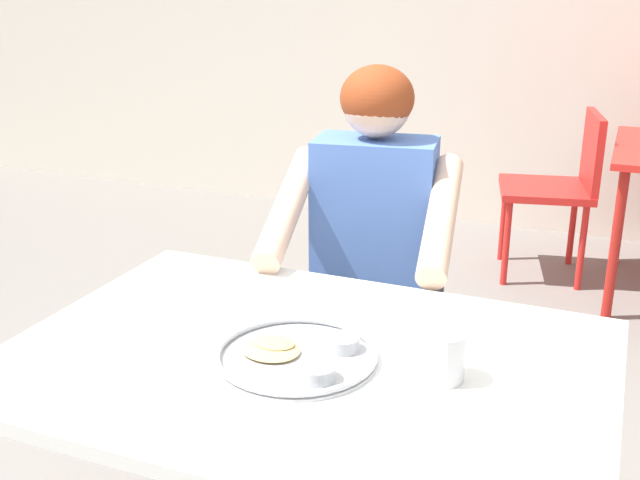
{
  "coord_description": "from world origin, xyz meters",
  "views": [
    {
      "loc": [
        0.54,
        -1.23,
        1.45
      ],
      "look_at": [
        -0.07,
        0.25,
        0.89
      ],
      "focal_mm": 42.65,
      "sensor_mm": 36.0,
      "label": 1
    }
  ],
  "objects_px": {
    "table_foreground": "(304,387)",
    "chair_foreground": "(381,296)",
    "thali_tray": "(298,355)",
    "chair_red_left": "(563,181)",
    "diner_foreground": "(368,247)",
    "drinking_cup": "(444,354)"
  },
  "relations": [
    {
      "from": "drinking_cup",
      "to": "table_foreground",
      "type": "bearing_deg",
      "value": -178.04
    },
    {
      "from": "chair_foreground",
      "to": "diner_foreground",
      "type": "height_order",
      "value": "diner_foreground"
    },
    {
      "from": "chair_foreground",
      "to": "chair_red_left",
      "type": "xyz_separation_m",
      "value": [
        0.39,
        1.67,
        0.01
      ]
    },
    {
      "from": "table_foreground",
      "to": "chair_red_left",
      "type": "xyz_separation_m",
      "value": [
        0.27,
        2.56,
        -0.17
      ]
    },
    {
      "from": "thali_tray",
      "to": "diner_foreground",
      "type": "relative_size",
      "value": 0.26
    },
    {
      "from": "table_foreground",
      "to": "chair_foreground",
      "type": "xyz_separation_m",
      "value": [
        -0.12,
        0.89,
        -0.18
      ]
    },
    {
      "from": "table_foreground",
      "to": "thali_tray",
      "type": "relative_size",
      "value": 3.69
    },
    {
      "from": "table_foreground",
      "to": "chair_foreground",
      "type": "distance_m",
      "value": 0.92
    },
    {
      "from": "thali_tray",
      "to": "table_foreground",
      "type": "bearing_deg",
      "value": 89.46
    },
    {
      "from": "chair_foreground",
      "to": "diner_foreground",
      "type": "bearing_deg",
      "value": -83.46
    },
    {
      "from": "drinking_cup",
      "to": "chair_red_left",
      "type": "relative_size",
      "value": 0.12
    },
    {
      "from": "chair_foreground",
      "to": "drinking_cup",
      "type": "bearing_deg",
      "value": -65.69
    },
    {
      "from": "table_foreground",
      "to": "diner_foreground",
      "type": "height_order",
      "value": "diner_foreground"
    },
    {
      "from": "drinking_cup",
      "to": "diner_foreground",
      "type": "bearing_deg",
      "value": 119.27
    },
    {
      "from": "thali_tray",
      "to": "drinking_cup",
      "type": "bearing_deg",
      "value": 7.1
    },
    {
      "from": "thali_tray",
      "to": "chair_foreground",
      "type": "relative_size",
      "value": 0.38
    },
    {
      "from": "table_foreground",
      "to": "diner_foreground",
      "type": "distance_m",
      "value": 0.68
    },
    {
      "from": "drinking_cup",
      "to": "chair_foreground",
      "type": "height_order",
      "value": "drinking_cup"
    },
    {
      "from": "table_foreground",
      "to": "thali_tray",
      "type": "height_order",
      "value": "thali_tray"
    },
    {
      "from": "thali_tray",
      "to": "chair_red_left",
      "type": "bearing_deg",
      "value": 84.07
    },
    {
      "from": "table_foreground",
      "to": "chair_red_left",
      "type": "distance_m",
      "value": 2.58
    },
    {
      "from": "thali_tray",
      "to": "chair_red_left",
      "type": "relative_size",
      "value": 0.39
    }
  ]
}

